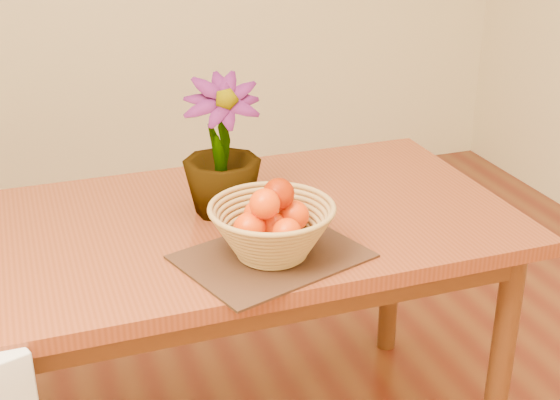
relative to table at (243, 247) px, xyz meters
name	(u,v)px	position (x,y,z in m)	size (l,w,h in m)	color
table	(243,247)	(0.00, 0.00, 0.00)	(1.40, 0.80, 0.75)	brown
placemat	(272,256)	(0.00, -0.24, 0.09)	(0.40, 0.30, 0.01)	#3E2116
wicker_basket	(272,233)	(0.00, -0.24, 0.15)	(0.29, 0.29, 0.12)	#B3884A
orange_pile	(273,212)	(0.00, -0.23, 0.20)	(0.19, 0.18, 0.13)	#F54E04
potted_plant	(221,147)	(-0.04, 0.05, 0.27)	(0.20, 0.20, 0.36)	#164212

